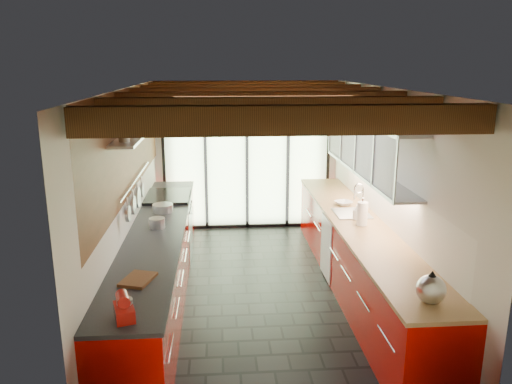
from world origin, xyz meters
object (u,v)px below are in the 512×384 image
Objects in this scene: stand_mixer at (124,308)px; soap_bottle at (357,212)px; paper_towel at (362,214)px; kettle at (431,288)px; bowl at (343,203)px.

stand_mixer is 1.45× the size of soap_bottle.
paper_towel reaches higher than soap_bottle.
stand_mixer is 0.84× the size of kettle.
paper_towel is (-0.00, 2.06, 0.02)m from kettle.
stand_mixer is at bearing -129.56° from bowl.
paper_towel is 1.83× the size of soap_bottle.
bowl is (-0.00, 2.99, -0.10)m from kettle.
soap_bottle is 0.68m from bowl.
paper_towel is 0.26m from soap_bottle.
paper_towel is at bearing -90.00° from soap_bottle.
soap_bottle is (-0.00, 2.31, -0.03)m from kettle.
stand_mixer is at bearing -178.05° from kettle.
bowl is at bearing 90.00° from kettle.
kettle reaches higher than stand_mixer.
kettle is at bearing -90.00° from bowl.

